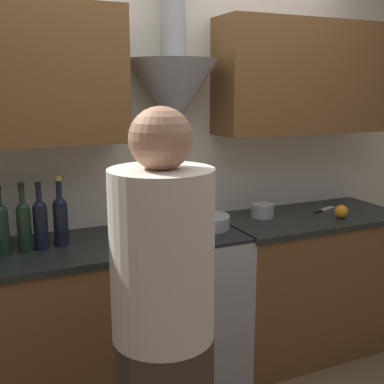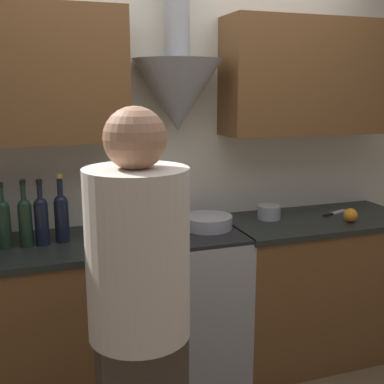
% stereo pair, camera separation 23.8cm
% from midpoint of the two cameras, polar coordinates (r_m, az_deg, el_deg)
% --- Properties ---
extents(wall_back, '(8.40, 0.51, 2.60)m').
position_cam_midpoint_polar(wall_back, '(2.92, -5.51, 6.84)').
color(wall_back, silver).
rests_on(wall_back, ground_plane).
extents(counter_left, '(1.25, 0.62, 0.93)m').
position_cam_midpoint_polar(counter_left, '(2.79, -21.71, -15.77)').
color(counter_left, brown).
rests_on(counter_left, ground_plane).
extents(counter_right, '(1.20, 0.62, 0.93)m').
position_cam_midpoint_polar(counter_right, '(3.34, 11.43, -10.38)').
color(counter_right, brown).
rests_on(counter_right, ground_plane).
extents(stove_range, '(0.61, 0.60, 0.93)m').
position_cam_midpoint_polar(stove_range, '(2.95, -3.20, -13.26)').
color(stove_range, '#A8AAAF').
rests_on(stove_range, ground_plane).
extents(wine_bottle_5, '(0.08, 0.08, 0.34)m').
position_cam_midpoint_polar(wine_bottle_5, '(2.59, -24.22, -3.74)').
color(wine_bottle_5, black).
rests_on(wine_bottle_5, counter_left).
extents(wine_bottle_6, '(0.07, 0.07, 0.35)m').
position_cam_midpoint_polar(wine_bottle_6, '(2.58, -21.83, -3.56)').
color(wine_bottle_6, black).
rests_on(wine_bottle_6, counter_left).
extents(wine_bottle_7, '(0.07, 0.07, 0.35)m').
position_cam_midpoint_polar(wine_bottle_7, '(2.59, -20.06, -3.39)').
color(wine_bottle_7, black).
rests_on(wine_bottle_7, counter_left).
extents(wine_bottle_8, '(0.08, 0.08, 0.37)m').
position_cam_midpoint_polar(wine_bottle_8, '(2.62, -17.86, -3.00)').
color(wine_bottle_8, black).
rests_on(wine_bottle_8, counter_left).
extents(stock_pot, '(0.24, 0.24, 0.15)m').
position_cam_midpoint_polar(stock_pot, '(2.73, -6.13, -3.38)').
color(stock_pot, '#A8AAAF').
rests_on(stock_pot, stove_range).
extents(mixing_bowl, '(0.29, 0.29, 0.07)m').
position_cam_midpoint_polar(mixing_bowl, '(2.83, -0.82, -3.55)').
color(mixing_bowl, '#A8AAAF').
rests_on(mixing_bowl, stove_range).
extents(orange_fruit, '(0.09, 0.09, 0.09)m').
position_cam_midpoint_polar(orange_fruit, '(3.14, 15.23, -2.28)').
color(orange_fruit, orange).
rests_on(orange_fruit, counter_right).
extents(saucepan, '(0.15, 0.15, 0.09)m').
position_cam_midpoint_polar(saucepan, '(3.08, 6.17, -2.21)').
color(saucepan, '#A8AAAF').
rests_on(saucepan, counter_right).
extents(chefs_knife, '(0.23, 0.11, 0.01)m').
position_cam_midpoint_polar(chefs_knife, '(3.32, 13.41, -2.08)').
color(chefs_knife, silver).
rests_on(chefs_knife, counter_right).
extents(person_foreground_left, '(0.37, 0.37, 1.68)m').
position_cam_midpoint_polar(person_foreground_left, '(1.81, -7.31, -14.59)').
color(person_foreground_left, '#473D33').
rests_on(person_foreground_left, ground_plane).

